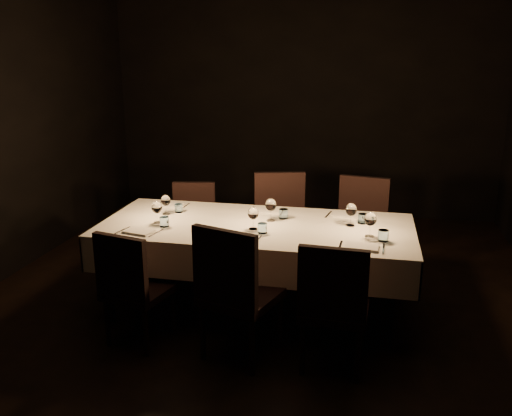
% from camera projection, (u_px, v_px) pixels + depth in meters
% --- Properties ---
extents(room, '(5.01, 6.01, 3.01)m').
position_uv_depth(room, '(256.00, 134.00, 4.18)').
color(room, black).
rests_on(room, ground).
extents(dining_table, '(2.52, 1.12, 0.76)m').
position_uv_depth(dining_table, '(256.00, 233.00, 4.41)').
color(dining_table, black).
rests_on(dining_table, ground).
extents(chair_near_left, '(0.52, 0.52, 0.89)m').
position_uv_depth(chair_near_left, '(131.00, 283.00, 3.92)').
color(chair_near_left, black).
rests_on(chair_near_left, ground).
extents(place_setting_near_left, '(0.35, 0.41, 0.18)m').
position_uv_depth(place_setting_near_left, '(153.00, 218.00, 4.32)').
color(place_setting_near_left, beige).
rests_on(place_setting_near_left, dining_table).
extents(chair_near_center, '(0.61, 0.61, 1.01)m').
position_uv_depth(chair_near_center, '(235.00, 288.00, 3.71)').
color(chair_near_center, black).
rests_on(chair_near_center, ground).
extents(place_setting_near_center, '(0.33, 0.40, 0.18)m').
position_uv_depth(place_setting_near_center, '(251.00, 224.00, 4.16)').
color(place_setting_near_center, beige).
rests_on(place_setting_near_center, dining_table).
extents(chair_near_right, '(0.47, 0.47, 0.94)m').
position_uv_depth(chair_near_right, '(334.00, 302.00, 3.59)').
color(chair_near_right, black).
rests_on(chair_near_right, ground).
extents(place_setting_near_right, '(0.36, 0.42, 0.20)m').
position_uv_depth(place_setting_near_right, '(371.00, 231.00, 3.98)').
color(place_setting_near_right, beige).
rests_on(place_setting_near_right, dining_table).
extents(chair_far_left, '(0.48, 0.48, 0.87)m').
position_uv_depth(chair_far_left, '(193.00, 222.00, 5.34)').
color(chair_far_left, black).
rests_on(chair_far_left, ground).
extents(place_setting_far_left, '(0.31, 0.40, 0.17)m').
position_uv_depth(place_setting_far_left, '(170.00, 204.00, 4.73)').
color(place_setting_far_left, beige).
rests_on(place_setting_far_left, dining_table).
extents(chair_far_center, '(0.59, 0.59, 1.01)m').
position_uv_depth(chair_far_center, '(280.00, 222.00, 5.14)').
color(chair_far_center, black).
rests_on(chair_far_center, ground).
extents(place_setting_far_center, '(0.36, 0.41, 0.19)m').
position_uv_depth(place_setting_far_center, '(273.00, 209.00, 4.55)').
color(place_setting_far_center, beige).
rests_on(place_setting_far_center, dining_table).
extents(chair_far_right, '(0.55, 0.55, 0.98)m').
position_uv_depth(chair_far_right, '(360.00, 225.00, 5.08)').
color(chair_far_right, black).
rests_on(chair_far_right, ground).
extents(place_setting_far_right, '(0.35, 0.41, 0.19)m').
position_uv_depth(place_setting_far_right, '(352.00, 214.00, 4.42)').
color(place_setting_far_right, beige).
rests_on(place_setting_far_right, dining_table).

